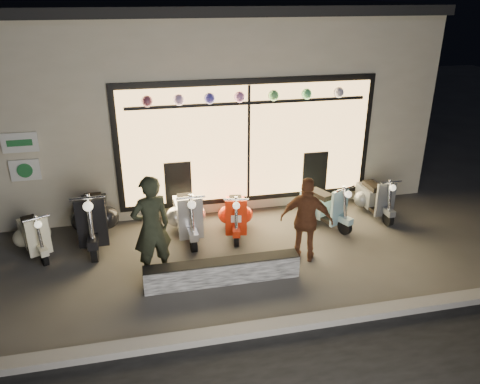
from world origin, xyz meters
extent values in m
plane|color=#383533|center=(0.00, 0.00, 0.00)|extent=(40.00, 40.00, 0.00)
cube|color=slate|center=(0.00, -2.00, 0.06)|extent=(40.00, 0.25, 0.12)
cube|color=beige|center=(0.00, 5.00, 2.00)|extent=(10.00, 6.00, 4.00)
cube|color=black|center=(0.00, 5.00, 4.10)|extent=(10.20, 6.20, 0.20)
cube|color=black|center=(0.80, 1.98, 1.55)|extent=(5.45, 0.06, 2.65)
cube|color=#FFBF6B|center=(0.80, 1.94, 1.55)|extent=(5.20, 0.04, 2.40)
cube|color=black|center=(0.80, 1.90, 2.40)|extent=(4.90, 0.06, 0.06)
cube|color=white|center=(-3.60, 1.96, 1.85)|extent=(0.65, 0.04, 0.38)
cube|color=white|center=(-3.60, 1.96, 1.30)|extent=(0.55, 0.04, 0.42)
cube|color=black|center=(-0.25, -0.65, 0.20)|extent=(2.57, 0.28, 0.40)
cylinder|color=black|center=(-0.59, 0.44, 0.17)|extent=(0.11, 0.35, 0.34)
cylinder|color=black|center=(-0.63, 1.45, 0.17)|extent=(0.13, 0.35, 0.34)
cube|color=silver|center=(-0.60, 0.65, 0.57)|extent=(0.47, 0.09, 0.83)
cube|color=silver|center=(-0.62, 1.35, 0.38)|extent=(0.45, 0.72, 0.46)
cube|color=black|center=(-0.62, 1.25, 0.67)|extent=(0.30, 0.57, 0.12)
sphere|color=#FFF2CC|center=(-0.59, 0.43, 0.96)|extent=(0.16, 0.16, 0.15)
cylinder|color=black|center=(0.23, 0.47, 0.15)|extent=(0.14, 0.31, 0.30)
cylinder|color=black|center=(0.39, 1.34, 0.15)|extent=(0.16, 0.32, 0.30)
cube|color=red|center=(0.26, 0.65, 0.50)|extent=(0.41, 0.14, 0.73)
cube|color=red|center=(0.37, 1.25, 0.34)|extent=(0.48, 0.68, 0.41)
cube|color=black|center=(0.36, 1.17, 0.59)|extent=(0.34, 0.54, 0.11)
sphere|color=#FFF2CC|center=(0.23, 0.46, 0.85)|extent=(0.16, 0.16, 0.13)
cylinder|color=black|center=(-2.36, 0.48, 0.19)|extent=(0.13, 0.39, 0.39)
cylinder|color=black|center=(-2.39, 1.62, 0.19)|extent=(0.15, 0.39, 0.39)
cube|color=black|center=(-2.37, 0.72, 0.64)|extent=(0.53, 0.10, 0.94)
cube|color=black|center=(-2.39, 1.51, 0.43)|extent=(0.51, 0.82, 0.53)
cube|color=black|center=(-2.39, 1.39, 0.75)|extent=(0.34, 0.65, 0.14)
sphere|color=#FFF2CC|center=(-2.36, 0.47, 1.09)|extent=(0.18, 0.18, 0.17)
cylinder|color=black|center=(-3.22, 0.53, 0.14)|extent=(0.19, 0.30, 0.29)
cylinder|color=black|center=(-3.56, 1.31, 0.14)|extent=(0.21, 0.31, 0.29)
cube|color=beige|center=(-3.29, 0.70, 0.48)|extent=(0.38, 0.21, 0.70)
cube|color=beige|center=(-3.52, 1.23, 0.32)|extent=(0.57, 0.69, 0.39)
cube|color=black|center=(-3.49, 1.16, 0.56)|extent=(0.41, 0.53, 0.10)
sphere|color=#FFF2CC|center=(-3.21, 0.52, 0.81)|extent=(0.17, 0.17, 0.13)
cylinder|color=black|center=(2.43, 0.46, 0.15)|extent=(0.21, 0.32, 0.31)
cylinder|color=black|center=(2.07, 1.30, 0.15)|extent=(0.22, 0.33, 0.31)
cube|color=#83B0BA|center=(2.35, 0.64, 0.51)|extent=(0.41, 0.22, 0.75)
cube|color=#83B0BA|center=(2.10, 1.22, 0.35)|extent=(0.60, 0.74, 0.42)
cube|color=black|center=(2.14, 1.13, 0.60)|extent=(0.44, 0.57, 0.11)
sphere|color=#FFF2CC|center=(2.43, 0.46, 0.87)|extent=(0.18, 0.18, 0.14)
cylinder|color=black|center=(3.45, 0.62, 0.15)|extent=(0.10, 0.31, 0.30)
cylinder|color=black|center=(3.42, 1.51, 0.15)|extent=(0.12, 0.31, 0.30)
cube|color=slate|center=(3.45, 0.81, 0.50)|extent=(0.41, 0.08, 0.73)
cube|color=slate|center=(3.42, 1.42, 0.34)|extent=(0.40, 0.64, 0.41)
cube|color=black|center=(3.43, 1.33, 0.59)|extent=(0.27, 0.51, 0.11)
sphere|color=#FFF2CC|center=(3.45, 0.61, 0.85)|extent=(0.14, 0.14, 0.13)
imported|color=black|center=(-1.33, -0.19, 0.90)|extent=(0.76, 0.62, 1.81)
imported|color=brown|center=(1.33, -0.26, 0.78)|extent=(0.99, 0.74, 1.57)
camera|label=1|loc=(-1.37, -7.12, 4.47)|focal=35.00mm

